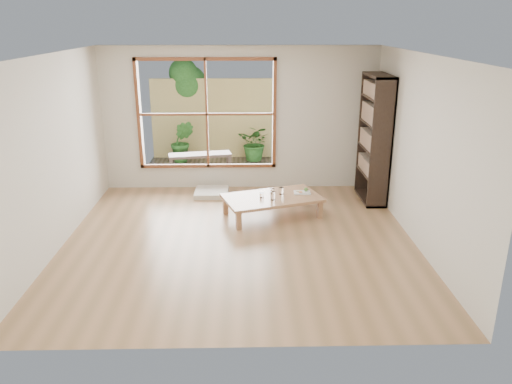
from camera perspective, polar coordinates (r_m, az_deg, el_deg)
ground at (r=7.25m, az=-1.90°, el=-5.52°), size 5.00×5.00×0.00m
low_table at (r=8.02m, az=1.85°, el=-0.79°), size 1.71×1.29×0.33m
floor_cushion at (r=9.11m, az=-5.09°, el=-0.04°), size 0.60×0.60×0.09m
bookshelf at (r=8.81m, az=13.37°, el=5.91°), size 0.35×0.98×2.17m
glass_tall at (r=7.85m, az=1.96°, el=-0.41°), size 0.08×0.08×0.14m
glass_mid at (r=8.11m, az=2.91°, el=0.13°), size 0.08×0.08×0.11m
glass_short at (r=8.12m, az=1.88°, el=0.07°), size 0.07×0.07×0.09m
glass_small at (r=7.95m, az=0.66°, el=-0.37°), size 0.06×0.06×0.08m
food_tray at (r=8.20m, az=5.38°, el=0.02°), size 0.27×0.20×0.08m
deck at (r=10.61m, az=-4.98°, el=2.50°), size 2.80×2.00×0.05m
garden_bench at (r=10.30m, az=-6.42°, el=4.06°), size 1.31×0.59×0.40m
bamboo_fence at (r=11.37m, az=-4.80°, el=8.30°), size 2.80×0.06×1.80m
shrub_right at (r=11.15m, az=-0.05°, el=5.65°), size 0.88×0.82×0.80m
shrub_left at (r=11.11m, az=-8.43°, el=5.73°), size 0.54×0.44×0.93m
garden_tree at (r=11.62m, az=-8.23°, el=12.02°), size 1.04×0.85×2.22m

